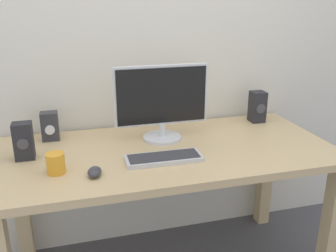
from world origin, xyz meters
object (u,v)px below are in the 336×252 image
Objects in this scene: monitor at (162,101)px; mouse at (95,172)px; speaker_right at (257,107)px; keyboard_primary at (164,158)px; speaker_left at (24,141)px; coffee_mug at (56,163)px; desk at (168,170)px; audio_controller at (50,126)px.

monitor reaches higher than mouse.
keyboard_primary is at bearing -149.71° from speaker_right.
speaker_left reaches higher than coffee_mug.
monitor is 0.64m from coffee_mug.
coffee_mug is at bearing -165.61° from desk.
keyboard_primary is 0.82m from speaker_right.
keyboard_primary is at bearing 0.26° from coffee_mug.
speaker_left is at bearing 150.95° from mouse.
coffee_mug is (-0.49, -0.00, 0.03)m from keyboard_primary.
keyboard_primary is 0.67m from audio_controller.
speaker_left reaches higher than desk.
speaker_left is 0.25m from coffee_mug.
coffee_mug is (-0.54, -0.14, 0.17)m from desk.
audio_controller is (-0.19, 0.49, 0.06)m from mouse.
monitor is 0.61m from audio_controller.
coffee_mug is (0.14, -0.20, -0.04)m from speaker_left.
speaker_right is (0.64, 0.13, -0.11)m from monitor.
mouse is at bearing -151.16° from desk.
mouse is at bearing -167.20° from keyboard_primary.
audio_controller is (-0.57, 0.28, 0.20)m from desk.
audio_controller is at bearing 123.76° from mouse.
desk is at bearing -92.55° from monitor.
speaker_right reaches higher than mouse.
speaker_right is 1.22m from audio_controller.
keyboard_primary is 2.36× the size of audio_controller.
mouse is (-0.38, -0.21, 0.14)m from desk.
monitor is (0.01, 0.14, 0.33)m from desk.
coffee_mug is (0.03, -0.42, -0.03)m from audio_controller.
desk is at bearing 67.55° from keyboard_primary.
speaker_right is at bearing 11.51° from monitor.
desk is 3.36× the size of monitor.
mouse is at bearing -68.98° from audio_controller.
speaker_right is 1.35m from speaker_left.
monitor is 1.38× the size of keyboard_primary.
mouse is at bearing -41.79° from speaker_left.
coffee_mug is at bearing -54.14° from speaker_left.
coffee_mug is (-0.16, 0.07, 0.03)m from mouse.
monitor is at bearing 6.92° from speaker_left.
desk is 0.46m from mouse.
audio_controller reaches higher than desk.
monitor reaches higher than audio_controller.
monitor is 0.56m from mouse.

